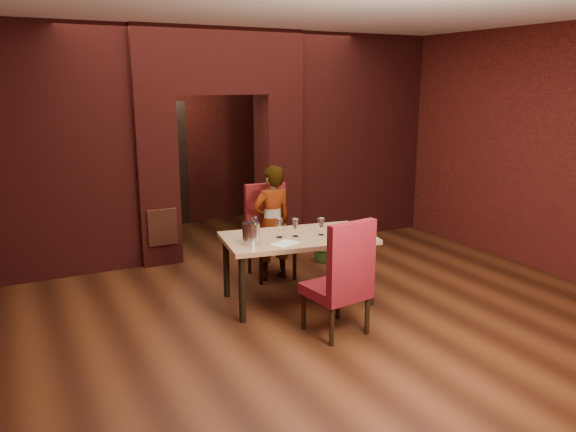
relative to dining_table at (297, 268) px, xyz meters
name	(u,v)px	position (x,y,z in m)	size (l,w,h in m)	color
floor	(281,295)	(-0.09, 0.24, -0.39)	(8.00, 8.00, 0.00)	#452211
ceiling	(281,12)	(-0.09, 0.24, 2.81)	(7.00, 8.00, 0.04)	silver
wall_back	(178,133)	(-0.09, 4.24, 1.21)	(7.00, 0.04, 3.20)	maroon
wall_right	(503,146)	(3.41, 0.24, 1.21)	(0.04, 8.00, 3.20)	maroon
pillar_left	(155,180)	(-1.04, 2.24, 0.76)	(0.55, 0.55, 2.30)	maroon
pillar_right	(278,171)	(0.86, 2.24, 0.76)	(0.55, 0.55, 2.30)	maroon
lintel	(216,61)	(-0.09, 2.24, 2.36)	(2.45, 0.55, 0.90)	maroon
wing_wall_left	(40,154)	(-2.45, 2.24, 1.21)	(2.27, 0.35, 3.20)	maroon
wing_wall_right	(356,137)	(2.28, 2.24, 1.21)	(2.27, 0.35, 3.20)	maroon
vent_panel	(163,227)	(-1.04, 1.95, 0.16)	(0.40, 0.03, 0.50)	#97452B
rear_door	(158,167)	(-0.49, 4.18, 0.66)	(0.90, 0.08, 2.10)	black
rear_door_frame	(159,167)	(-0.49, 4.14, 0.66)	(1.02, 0.04, 2.22)	black
dining_table	(297,268)	(0.00, 0.00, 0.00)	(1.66, 0.93, 0.78)	tan
chair_far	(271,232)	(0.09, 0.88, 0.21)	(0.54, 0.54, 1.19)	maroon
chair_near	(336,276)	(-0.06, -0.91, 0.21)	(0.54, 0.54, 1.19)	maroon
person_seated	(272,223)	(0.07, 0.81, 0.35)	(0.54, 0.35, 1.47)	white
wine_glass_a	(279,228)	(-0.22, 0.03, 0.50)	(0.09, 0.09, 0.22)	white
wine_glass_b	(295,228)	(-0.03, -0.01, 0.49)	(0.08, 0.08, 0.20)	white
wine_glass_c	(321,227)	(0.25, -0.10, 0.49)	(0.08, 0.08, 0.20)	white
tasting_sheet	(285,243)	(-0.27, -0.22, 0.39)	(0.28, 0.21, 0.00)	white
wine_bucket	(251,233)	(-0.60, -0.06, 0.51)	(0.19, 0.19, 0.23)	#B9B9C1
water_bottle	(255,228)	(-0.51, 0.03, 0.53)	(0.07, 0.07, 0.28)	silver
potted_plant	(323,245)	(1.02, 1.13, -0.15)	(0.42, 0.37, 0.47)	#306328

